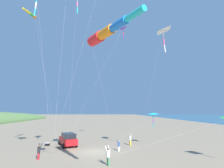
# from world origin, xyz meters

# --- Properties ---
(ground_plane) EXTENTS (600.00, 600.00, 0.00)m
(ground_plane) POSITION_xyz_m (0.00, 0.00, 0.00)
(ground_plane) COLOR gray
(parked_car) EXTENTS (3.61, 4.67, 1.85)m
(parked_car) POSITION_xyz_m (4.38, -3.45, 0.95)
(parked_car) COLOR red
(parked_car) RESTS_ON ground_plane
(cooler_box) EXTENTS (0.62, 0.42, 0.42)m
(cooler_box) POSITION_xyz_m (7.48, -3.64, 0.21)
(cooler_box) COLOR black
(cooler_box) RESTS_ON ground_plane
(person_adult_flyer) EXTENTS (0.52, 0.61, 1.77)m
(person_adult_flyer) POSITION_xyz_m (-4.90, -3.91, 0.97)
(person_adult_flyer) COLOR gold
(person_adult_flyer) RESTS_ON ground_plane
(person_child_green_jacket) EXTENTS (0.42, 0.52, 1.61)m
(person_child_green_jacket) POSITION_xyz_m (5.66, 3.56, 0.88)
(person_child_green_jacket) COLOR #B72833
(person_child_green_jacket) RESTS_ON ground_plane
(person_child_grey_jacket) EXTENTS (0.58, 0.63, 1.77)m
(person_child_grey_jacket) POSITION_xyz_m (-1.76, 5.54, 0.96)
(person_child_grey_jacket) COLOR #3D7F51
(person_child_grey_jacket) RESTS_ON ground_plane
(person_bystander_far) EXTENTS (0.50, 0.48, 1.39)m
(person_bystander_far) POSITION_xyz_m (-3.02, -0.23, 0.76)
(person_bystander_far) COLOR silver
(person_bystander_far) RESTS_ON ground_plane
(kite_delta_long_streamer_left) EXTENTS (3.05, 9.31, 15.28)m
(kite_delta_long_streamer_left) POSITION_xyz_m (-8.47, 3.02, 14.88)
(kite_delta_long_streamer_left) COLOR white
(kite_delta_long_streamer_left) RESTS_ON ground_plane
(kite_windsock_red_high_left) EXTENTS (2.08, 9.88, 18.21)m
(kite_windsock_red_high_left) POSITION_xyz_m (8.54, 2.04, 17.65)
(kite_windsock_red_high_left) COLOR orange
(kite_windsock_red_high_left) RESTS_ON ground_plane
(kite_delta_white_trailing) EXTENTS (6.61, 2.28, 4.92)m
(kite_delta_white_trailing) POSITION_xyz_m (-8.49, -3.89, 4.64)
(kite_delta_white_trailing) COLOR #1EB7C6
(kite_delta_white_trailing) RESTS_ON ground_plane
(kite_windsock_small_distant) EXTENTS (4.21, 15.19, 11.64)m
(kite_windsock_small_distant) POSITION_xyz_m (-1.58, 10.00, 11.05)
(kite_windsock_small_distant) COLOR red
(kite_windsock_small_distant) RESTS_ON ground_plane
(kite_delta_magenta_far_left) EXTENTS (9.86, 2.37, 20.10)m
(kite_delta_magenta_far_left) POSITION_xyz_m (-4.05, -5.43, 19.72)
(kite_delta_magenta_far_left) COLOR purple
(kite_delta_magenta_far_left) RESTS_ON ground_plane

